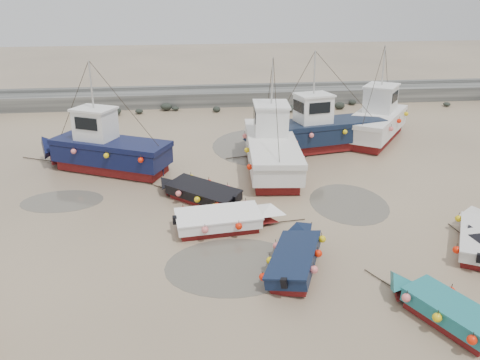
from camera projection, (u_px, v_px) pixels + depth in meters
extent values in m
plane|color=tan|center=(262.00, 229.00, 21.02)|extent=(120.00, 120.00, 0.00)
cube|color=slate|center=(225.00, 97.00, 40.77)|extent=(60.00, 2.20, 1.20)
cube|color=slate|center=(224.00, 86.00, 41.58)|extent=(60.00, 0.60, 0.25)
ellipsoid|color=black|center=(290.00, 108.00, 38.67)|extent=(0.84, 0.86, 0.51)
ellipsoid|color=black|center=(317.00, 102.00, 40.31)|extent=(0.98, 1.07, 0.72)
ellipsoid|color=black|center=(392.00, 104.00, 40.00)|extent=(0.78, 0.90, 0.59)
ellipsoid|color=black|center=(447.00, 104.00, 40.24)|extent=(0.60, 0.70, 0.31)
ellipsoid|color=black|center=(166.00, 106.00, 39.00)|extent=(0.99, 0.80, 0.58)
ellipsoid|color=black|center=(369.00, 105.00, 40.06)|extent=(0.54, 0.46, 0.30)
ellipsoid|color=black|center=(340.00, 105.00, 40.00)|extent=(0.61, 0.47, 0.46)
ellipsoid|color=black|center=(176.00, 108.00, 38.95)|extent=(0.61, 0.53, 0.32)
ellipsoid|color=black|center=(352.00, 102.00, 40.69)|extent=(0.67, 0.55, 0.43)
ellipsoid|color=black|center=(114.00, 111.00, 37.58)|extent=(1.09, 0.88, 0.72)
ellipsoid|color=black|center=(139.00, 111.00, 38.11)|extent=(0.65, 0.60, 0.37)
ellipsoid|color=black|center=(340.00, 106.00, 39.41)|extent=(0.88, 0.64, 0.62)
ellipsoid|color=black|center=(217.00, 109.00, 38.65)|extent=(0.64, 0.62, 0.48)
ellipsoid|color=black|center=(318.00, 104.00, 40.24)|extent=(0.55, 0.45, 0.29)
cylinder|color=#595348|center=(233.00, 265.00, 18.42)|extent=(5.38, 5.38, 0.01)
cylinder|color=#595348|center=(349.00, 203.00, 23.39)|extent=(3.86, 3.86, 0.01)
cylinder|color=#595348|center=(62.00, 201.00, 23.61)|extent=(4.09, 4.09, 0.01)
cylinder|color=#595348|center=(261.00, 146.00, 31.08)|extent=(6.51, 6.51, 0.01)
cube|color=maroon|center=(296.00, 268.00, 17.99)|extent=(2.44, 3.48, 0.30)
cube|color=#0E1933|center=(297.00, 260.00, 17.84)|extent=(2.75, 3.78, 0.45)
pyramid|color=#0E1933|center=(306.00, 224.00, 19.48)|extent=(1.69, 1.25, 0.90)
cube|color=brown|center=(297.00, 256.00, 17.77)|extent=(2.25, 3.16, 0.10)
cube|color=#0E1933|center=(297.00, 254.00, 17.74)|extent=(2.83, 3.88, 0.07)
cube|color=black|center=(287.00, 284.00, 16.19)|extent=(0.27, 0.25, 0.35)
cylinder|color=black|center=(308.00, 233.00, 20.64)|extent=(0.81, 1.86, 0.04)
sphere|color=red|center=(266.00, 274.00, 16.83)|extent=(0.30, 0.30, 0.30)
sphere|color=red|center=(317.00, 274.00, 16.84)|extent=(0.30, 0.30, 0.30)
sphere|color=red|center=(273.00, 258.00, 17.79)|extent=(0.30, 0.30, 0.30)
sphere|color=red|center=(321.00, 258.00, 17.81)|extent=(0.30, 0.30, 0.30)
sphere|color=red|center=(279.00, 243.00, 18.75)|extent=(0.30, 0.30, 0.30)
sphere|color=red|center=(325.00, 243.00, 18.77)|extent=(0.30, 0.30, 0.30)
cube|color=maroon|center=(449.00, 321.00, 15.27)|extent=(2.30, 2.97, 0.30)
cube|color=#1B6D72|center=(451.00, 312.00, 15.11)|extent=(2.57, 3.24, 0.45)
pyramid|color=#1B6D72|center=(407.00, 273.00, 16.32)|extent=(1.53, 1.26, 0.90)
cube|color=brown|center=(452.00, 308.00, 15.05)|extent=(2.11, 2.70, 0.10)
cube|color=#1B6D72|center=(453.00, 306.00, 15.01)|extent=(2.65, 3.33, 0.07)
cylinder|color=black|center=(385.00, 283.00, 17.33)|extent=(0.96, 1.79, 0.04)
sphere|color=red|center=(472.00, 341.00, 13.78)|extent=(0.30, 0.30, 0.30)
sphere|color=red|center=(437.00, 318.00, 14.67)|extent=(0.30, 0.30, 0.30)
sphere|color=red|center=(451.00, 291.00, 15.92)|extent=(0.30, 0.30, 0.30)
sphere|color=red|center=(406.00, 299.00, 15.56)|extent=(0.30, 0.30, 0.30)
cube|color=maroon|center=(477.00, 247.00, 19.36)|extent=(2.68, 3.42, 0.30)
cube|color=silver|center=(479.00, 240.00, 19.21)|extent=(2.98, 3.74, 0.45)
cube|color=brown|center=(480.00, 236.00, 19.14)|extent=(2.45, 3.11, 0.10)
cube|color=silver|center=(480.00, 234.00, 19.11)|extent=(3.06, 3.83, 0.07)
cube|color=black|center=(480.00, 259.00, 17.61)|extent=(0.28, 0.27, 0.35)
cylinder|color=black|center=(476.00, 218.00, 21.91)|extent=(1.05, 1.74, 0.04)
sphere|color=red|center=(457.00, 250.00, 18.31)|extent=(0.30, 0.30, 0.30)
sphere|color=red|center=(459.00, 218.00, 20.64)|extent=(0.30, 0.30, 0.30)
cube|color=maroon|center=(204.00, 199.00, 23.47)|extent=(3.45, 3.18, 0.30)
cube|color=black|center=(204.00, 193.00, 23.32)|extent=(3.79, 3.51, 0.45)
pyramid|color=black|center=(170.00, 174.00, 24.27)|extent=(1.49, 1.58, 0.90)
cube|color=brown|center=(204.00, 190.00, 23.25)|extent=(3.15, 2.91, 0.10)
cube|color=black|center=(204.00, 188.00, 23.22)|extent=(3.89, 3.61, 0.07)
cube|color=black|center=(236.00, 199.00, 22.25)|extent=(0.28, 0.28, 0.35)
cylinder|color=black|center=(158.00, 187.00, 25.12)|extent=(1.56, 1.32, 0.04)
sphere|color=red|center=(217.00, 205.00, 21.87)|extent=(0.30, 0.30, 0.30)
sphere|color=red|center=(228.00, 189.00, 23.47)|extent=(0.30, 0.30, 0.30)
sphere|color=red|center=(198.00, 198.00, 22.48)|extent=(0.30, 0.30, 0.30)
sphere|color=red|center=(210.00, 183.00, 24.07)|extent=(0.30, 0.30, 0.30)
sphere|color=red|center=(179.00, 192.00, 23.09)|extent=(0.30, 0.30, 0.30)
sphere|color=red|center=(192.00, 178.00, 24.68)|extent=(0.30, 0.30, 0.30)
cube|color=maroon|center=(218.00, 227.00, 20.95)|extent=(3.56, 1.80, 0.30)
cube|color=white|center=(218.00, 219.00, 20.80)|extent=(3.84, 2.08, 0.45)
pyramid|color=white|center=(266.00, 205.00, 21.04)|extent=(0.89, 1.76, 0.90)
cube|color=brown|center=(218.00, 216.00, 20.73)|extent=(3.22, 1.68, 0.10)
cube|color=white|center=(218.00, 214.00, 20.69)|extent=(3.93, 2.16, 0.07)
cube|color=black|center=(175.00, 220.00, 20.35)|extent=(0.20, 0.24, 0.35)
cylinder|color=black|center=(284.00, 222.00, 21.60)|extent=(1.99, 0.26, 0.04)
sphere|color=red|center=(183.00, 210.00, 21.33)|extent=(0.30, 0.30, 0.30)
sphere|color=red|center=(205.00, 230.00, 19.75)|extent=(0.30, 0.30, 0.30)
sphere|color=red|center=(215.00, 207.00, 21.61)|extent=(0.30, 0.30, 0.30)
sphere|color=red|center=(239.00, 226.00, 20.03)|extent=(0.30, 0.30, 0.30)
sphere|color=red|center=(245.00, 204.00, 21.90)|extent=(0.30, 0.30, 0.30)
pyramid|color=black|center=(480.00, 226.00, 19.33)|extent=(1.60, 0.89, 0.90)
cylinder|color=black|center=(462.00, 235.00, 20.50)|extent=(0.27, 1.99, 0.04)
cube|color=maroon|center=(113.00, 166.00, 27.11)|extent=(6.44, 4.36, 0.55)
cube|color=#0C1236|center=(111.00, 154.00, 26.80)|extent=(7.00, 4.86, 0.95)
pyramid|color=#0C1236|center=(53.00, 136.00, 27.63)|extent=(2.26, 2.72, 1.40)
cube|color=brown|center=(110.00, 146.00, 26.59)|extent=(6.82, 4.71, 0.08)
cube|color=#0C1236|center=(110.00, 144.00, 26.54)|extent=(7.15, 4.97, 0.30)
cube|color=white|center=(94.00, 126.00, 26.40)|extent=(2.50, 2.32, 1.70)
cube|color=white|center=(92.00, 110.00, 26.03)|extent=(2.70, 2.50, 0.12)
cube|color=black|center=(78.00, 120.00, 26.59)|extent=(0.62, 1.29, 0.68)
cylinder|color=#B7B7B2|center=(89.00, 86.00, 25.48)|extent=(0.10, 0.10, 2.60)
cylinder|color=black|center=(43.00, 160.00, 28.64)|extent=(2.75, 1.28, 0.05)
sphere|color=#EA6F6E|center=(140.00, 162.00, 24.78)|extent=(0.30, 0.30, 0.30)
sphere|color=#EA6F6E|center=(146.00, 144.00, 27.32)|extent=(0.30, 0.30, 0.30)
sphere|color=#EA6F6E|center=(106.00, 157.00, 25.39)|extent=(0.30, 0.30, 0.30)
sphere|color=#EA6F6E|center=(115.00, 141.00, 27.93)|extent=(0.30, 0.30, 0.30)
sphere|color=#EA6F6E|center=(73.00, 153.00, 26.00)|extent=(0.30, 0.30, 0.30)
sphere|color=#EA6F6E|center=(85.00, 137.00, 28.54)|extent=(0.30, 0.30, 0.30)
cube|color=maroon|center=(271.00, 164.00, 27.39)|extent=(2.74, 7.45, 0.55)
cube|color=silver|center=(271.00, 153.00, 27.09)|extent=(3.18, 8.01, 0.95)
pyramid|color=silver|center=(265.00, 119.00, 30.89)|extent=(2.77, 1.59, 1.40)
cube|color=brown|center=(272.00, 144.00, 26.88)|extent=(3.06, 7.83, 0.08)
cube|color=silver|center=(272.00, 142.00, 26.82)|extent=(3.25, 8.19, 0.30)
cube|color=white|center=(270.00, 120.00, 27.40)|extent=(2.01, 2.11, 1.70)
cube|color=white|center=(271.00, 105.00, 27.03)|extent=(2.17, 2.28, 0.12)
cube|color=black|center=(269.00, 111.00, 28.23)|extent=(1.60, 0.15, 0.68)
cylinder|color=#B7B7B2|center=(271.00, 81.00, 26.48)|extent=(0.10, 0.10, 2.60)
cylinder|color=black|center=(263.00, 137.00, 32.66)|extent=(0.24, 3.00, 0.05)
sphere|color=#EA6F6E|center=(249.00, 168.00, 24.03)|extent=(0.30, 0.30, 0.30)
sphere|color=#EA6F6E|center=(302.00, 158.00, 25.28)|extent=(0.30, 0.30, 0.30)
sphere|color=#EA6F6E|center=(247.00, 151.00, 26.32)|extent=(0.30, 0.30, 0.30)
sphere|color=#EA6F6E|center=(295.00, 143.00, 27.57)|extent=(0.30, 0.30, 0.30)
sphere|color=#EA6F6E|center=(244.00, 137.00, 28.60)|extent=(0.30, 0.30, 0.30)
sphere|color=#EA6F6E|center=(289.00, 130.00, 29.85)|extent=(0.30, 0.30, 0.30)
cube|color=maroon|center=(326.00, 144.00, 30.59)|extent=(6.99, 3.45, 0.55)
cube|color=black|center=(326.00, 133.00, 30.29)|extent=(7.54, 3.92, 0.95)
pyramid|color=black|center=(267.00, 129.00, 28.90)|extent=(1.90, 2.82, 1.40)
cube|color=brown|center=(327.00, 126.00, 30.08)|extent=(7.36, 3.79, 0.08)
cube|color=black|center=(327.00, 124.00, 30.02)|extent=(7.71, 4.01, 0.30)
cube|color=white|center=(314.00, 110.00, 29.37)|extent=(2.31, 2.17, 1.70)
cube|color=white|center=(315.00, 96.00, 29.00)|extent=(2.50, 2.34, 0.12)
cube|color=black|center=(300.00, 108.00, 28.99)|extent=(0.34, 1.53, 0.68)
cylinder|color=#B7B7B2|center=(317.00, 74.00, 28.45)|extent=(0.10, 0.10, 2.60)
cylinder|color=black|center=(249.00, 156.00, 29.29)|extent=(2.95, 0.62, 0.05)
sphere|color=#EA6F6E|center=(378.00, 131.00, 29.66)|extent=(0.30, 0.30, 0.30)
sphere|color=#EA6F6E|center=(340.00, 120.00, 31.84)|extent=(0.30, 0.30, 0.30)
sphere|color=#EA6F6E|center=(346.00, 134.00, 29.05)|extent=(0.30, 0.30, 0.30)
sphere|color=#EA6F6E|center=(309.00, 123.00, 31.23)|extent=(0.30, 0.30, 0.30)
sphere|color=#EA6F6E|center=(312.00, 138.00, 28.45)|extent=(0.30, 0.30, 0.30)
sphere|color=#EA6F6E|center=(278.00, 126.00, 30.63)|extent=(0.30, 0.30, 0.30)
cube|color=maroon|center=(374.00, 136.00, 32.09)|extent=(5.37, 6.08, 0.55)
cube|color=silver|center=(375.00, 126.00, 31.79)|extent=(5.95, 6.67, 0.95)
pyramid|color=silver|center=(391.00, 104.00, 34.41)|extent=(2.98, 2.74, 1.40)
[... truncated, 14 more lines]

